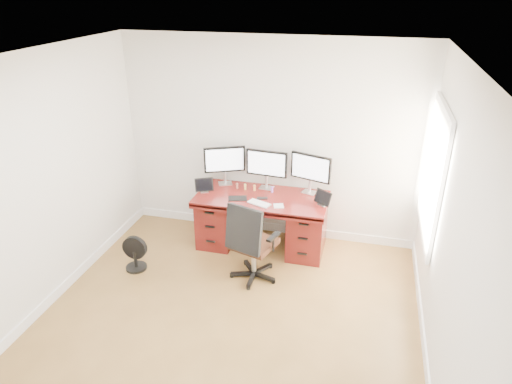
% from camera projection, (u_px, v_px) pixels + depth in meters
% --- Properties ---
extents(ground, '(4.50, 4.50, 0.00)m').
position_uv_depth(ground, '(220.00, 338.00, 4.62)').
color(ground, brown).
rests_on(ground, ground).
extents(back_wall, '(4.00, 0.10, 2.70)m').
position_uv_depth(back_wall, '(270.00, 141.00, 6.02)').
color(back_wall, silver).
rests_on(back_wall, ground).
extents(right_wall, '(0.10, 4.50, 2.70)m').
position_uv_depth(right_wall, '(452.00, 244.00, 3.69)').
color(right_wall, silver).
rests_on(right_wall, ground).
extents(desk, '(1.70, 0.80, 0.75)m').
position_uv_depth(desk, '(262.00, 219.00, 6.06)').
color(desk, '#591411').
rests_on(desk, ground).
extents(office_chair, '(0.68, 0.68, 1.03)m').
position_uv_depth(office_chair, '(252.00, 255.00, 5.40)').
color(office_chair, black).
rests_on(office_chair, ground).
extents(floor_fan, '(0.31, 0.26, 0.45)m').
position_uv_depth(floor_fan, '(135.00, 254.00, 5.63)').
color(floor_fan, black).
rests_on(floor_fan, ground).
extents(monitor_left, '(0.52, 0.26, 0.53)m').
position_uv_depth(monitor_left, '(225.00, 161.00, 6.10)').
color(monitor_left, silver).
rests_on(monitor_left, desk).
extents(monitor_center, '(0.55, 0.15, 0.53)m').
position_uv_depth(monitor_center, '(267.00, 165.00, 5.97)').
color(monitor_center, silver).
rests_on(monitor_center, desk).
extents(monitor_right, '(0.54, 0.20, 0.53)m').
position_uv_depth(monitor_right, '(311.00, 169.00, 5.84)').
color(monitor_right, silver).
rests_on(monitor_right, desk).
extents(tablet_left, '(0.24, 0.17, 0.19)m').
position_uv_depth(tablet_left, '(204.00, 186.00, 5.97)').
color(tablet_left, silver).
rests_on(tablet_left, desk).
extents(tablet_right, '(0.23, 0.19, 0.19)m').
position_uv_depth(tablet_right, '(323.00, 199.00, 5.63)').
color(tablet_right, silver).
rests_on(tablet_right, desk).
extents(keyboard, '(0.31, 0.22, 0.01)m').
position_uv_depth(keyboard, '(259.00, 203.00, 5.68)').
color(keyboard, white).
rests_on(keyboard, desk).
extents(trackpad, '(0.15, 0.15, 0.01)m').
position_uv_depth(trackpad, '(279.00, 206.00, 5.63)').
color(trackpad, silver).
rests_on(trackpad, desk).
extents(drawing_tablet, '(0.27, 0.21, 0.01)m').
position_uv_depth(drawing_tablet, '(238.00, 198.00, 5.82)').
color(drawing_tablet, black).
rests_on(drawing_tablet, desk).
extents(phone, '(0.15, 0.10, 0.01)m').
position_uv_depth(phone, '(262.00, 198.00, 5.82)').
color(phone, black).
rests_on(phone, desk).
extents(figurine_brown, '(0.03, 0.03, 0.09)m').
position_uv_depth(figurine_brown, '(237.00, 185.00, 6.08)').
color(figurine_brown, '#925742').
rests_on(figurine_brown, desk).
extents(figurine_yellow, '(0.03, 0.03, 0.09)m').
position_uv_depth(figurine_yellow, '(245.00, 186.00, 6.05)').
color(figurine_yellow, '#E2C859').
rests_on(figurine_yellow, desk).
extents(figurine_orange, '(0.03, 0.03, 0.09)m').
position_uv_depth(figurine_orange, '(254.00, 187.00, 6.02)').
color(figurine_orange, '#E9A64F').
rests_on(figurine_orange, desk).
extents(figurine_purple, '(0.03, 0.03, 0.09)m').
position_uv_depth(figurine_purple, '(272.00, 189.00, 5.97)').
color(figurine_purple, '#9E5AD4').
rests_on(figurine_purple, desk).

